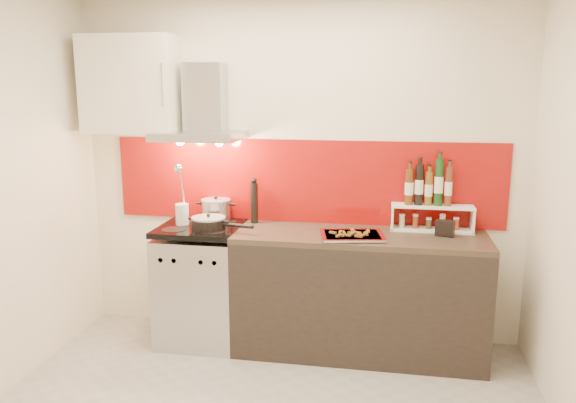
% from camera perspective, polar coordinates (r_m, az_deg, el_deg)
% --- Properties ---
extents(back_wall, '(3.40, 0.02, 2.60)m').
position_cam_1_polar(back_wall, '(4.32, 1.05, 3.13)').
color(back_wall, silver).
rests_on(back_wall, ground).
extents(backsplash, '(3.00, 0.02, 0.64)m').
position_cam_1_polar(backsplash, '(4.31, 1.68, 2.04)').
color(backsplash, maroon).
rests_on(backsplash, back_wall).
extents(range_stove, '(0.60, 0.60, 0.91)m').
position_cam_1_polar(range_stove, '(4.41, -8.76, -8.36)').
color(range_stove, '#B7B7BA').
rests_on(range_stove, ground).
extents(counter, '(1.80, 0.60, 0.90)m').
position_cam_1_polar(counter, '(4.19, 7.20, -9.25)').
color(counter, black).
rests_on(counter, ground).
extents(range_hood, '(0.62, 0.50, 0.61)m').
position_cam_1_polar(range_hood, '(4.28, -8.68, 8.89)').
color(range_hood, '#B7B7BA').
rests_on(range_hood, back_wall).
extents(upper_cabinet, '(0.70, 0.35, 0.72)m').
position_cam_1_polar(upper_cabinet, '(4.47, -15.63, 11.37)').
color(upper_cabinet, white).
rests_on(upper_cabinet, back_wall).
extents(stock_pot, '(0.23, 0.23, 0.20)m').
position_cam_1_polar(stock_pot, '(4.40, -7.32, -0.84)').
color(stock_pot, '#B7B7BA').
rests_on(stock_pot, range_stove).
extents(saute_pan, '(0.48, 0.25, 0.12)m').
position_cam_1_polar(saute_pan, '(4.15, -7.98, -2.18)').
color(saute_pan, black).
rests_on(saute_pan, range_stove).
extents(utensil_jar, '(0.10, 0.15, 0.48)m').
position_cam_1_polar(utensil_jar, '(4.29, -10.75, -0.62)').
color(utensil_jar, silver).
rests_on(utensil_jar, range_stove).
extents(pepper_mill, '(0.06, 0.06, 0.35)m').
position_cam_1_polar(pepper_mill, '(4.32, -3.46, 0.03)').
color(pepper_mill, black).
rests_on(pepper_mill, counter).
extents(step_shelf, '(0.59, 0.16, 0.53)m').
position_cam_1_polar(step_shelf, '(4.20, 14.21, 0.04)').
color(step_shelf, white).
rests_on(step_shelf, counter).
extents(caddy_box, '(0.14, 0.09, 0.11)m').
position_cam_1_polar(caddy_box, '(4.09, 15.65, -2.62)').
color(caddy_box, black).
rests_on(caddy_box, counter).
extents(baking_tray, '(0.49, 0.41, 0.03)m').
position_cam_1_polar(baking_tray, '(3.95, 6.53, -3.43)').
color(baking_tray, silver).
rests_on(baking_tray, counter).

